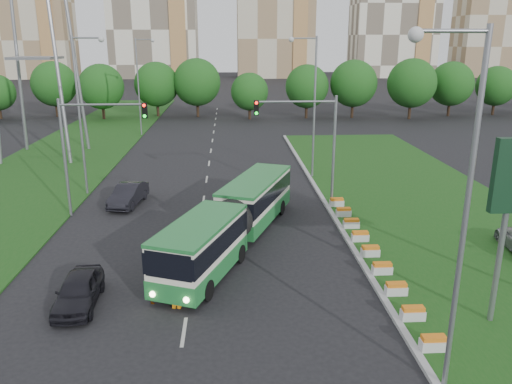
{
  "coord_description": "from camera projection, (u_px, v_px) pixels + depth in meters",
  "views": [
    {
      "loc": [
        -1.02,
        -24.22,
        11.5
      ],
      "look_at": [
        0.62,
        5.29,
        2.6
      ],
      "focal_mm": 35.0,
      "sensor_mm": 36.0,
      "label": 1
    }
  ],
  "objects": [
    {
      "name": "median_kerb",
      "position": [
        332.0,
        214.0,
        34.47
      ],
      "size": [
        0.3,
        60.0,
        0.18
      ],
      "primitive_type": "cube",
      "color": "#9C9C9C",
      "rests_on": "ground"
    },
    {
      "name": "apartment_tower_west",
      "position": [
        27.0,
        1.0,
        159.56
      ],
      "size": [
        26.0,
        15.0,
        48.0
      ],
      "primitive_type": "cube",
      "color": "beige",
      "rests_on": "ground"
    },
    {
      "name": "traffic_mast_left",
      "position": [
        87.0,
        139.0,
        33.04
      ],
      "size": [
        5.76,
        0.32,
        8.0
      ],
      "color": "gray",
      "rests_on": "ground"
    },
    {
      "name": "grass_median",
      "position": [
        430.0,
        213.0,
        34.85
      ],
      "size": [
        14.0,
        60.0,
        0.15
      ],
      "primitive_type": "cube",
      "color": "#174714",
      "rests_on": "ground"
    },
    {
      "name": "pedestrian",
      "position": [
        153.0,
        284.0,
        22.76
      ],
      "size": [
        0.62,
        0.76,
        1.8
      ],
      "primitive_type": "imported",
      "rotation": [
        0.0,
        0.0,
        1.25
      ],
      "color": "gray",
      "rests_on": "ground"
    },
    {
      "name": "articulated_bus",
      "position": [
        230.0,
        219.0,
        29.09
      ],
      "size": [
        2.52,
        16.16,
        2.66
      ],
      "rotation": [
        0.0,
        0.0,
        -0.38
      ],
      "color": "silver",
      "rests_on": "ground"
    },
    {
      "name": "shopping_trolley",
      "position": [
        177.0,
        301.0,
        22.49
      ],
      "size": [
        0.38,
        0.4,
        0.64
      ],
      "rotation": [
        0.0,
        0.0,
        -0.18
      ],
      "color": "orange",
      "rests_on": "ground"
    },
    {
      "name": "ground",
      "position": [
        250.0,
        267.0,
        26.53
      ],
      "size": [
        360.0,
        360.0,
        0.0
      ],
      "primitive_type": "plane",
      "color": "black",
      "rests_on": "ground"
    },
    {
      "name": "tree_line",
      "position": [
        298.0,
        89.0,
        78.35
      ],
      "size": [
        120.0,
        8.0,
        9.0
      ],
      "primitive_type": null,
      "color": "#155117",
      "rests_on": "ground"
    },
    {
      "name": "street_lamps",
      "position": [
        200.0,
        126.0,
        34.2
      ],
      "size": [
        36.0,
        60.0,
        12.0
      ],
      "primitive_type": null,
      "color": "gray",
      "rests_on": "ground"
    },
    {
      "name": "traffic_mast_median",
      "position": [
        312.0,
        134.0,
        34.8
      ],
      "size": [
        5.76,
        0.32,
        8.0
      ],
      "color": "gray",
      "rests_on": "ground"
    },
    {
      "name": "apartment_tower_east",
      "position": [
        395.0,
        5.0,
        166.09
      ],
      "size": [
        27.0,
        15.0,
        47.0
      ],
      "primitive_type": "cube",
      "color": "white",
      "rests_on": "ground"
    },
    {
      "name": "lane_markings",
      "position": [
        208.0,
        174.0,
        45.49
      ],
      "size": [
        0.2,
        100.0,
        0.01
      ],
      "primitive_type": null,
      "color": "#B0B1AA",
      "rests_on": "ground"
    },
    {
      "name": "car_left_near",
      "position": [
        79.0,
        290.0,
        22.54
      ],
      "size": [
        1.92,
        4.38,
        1.47
      ],
      "primitive_type": "imported",
      "rotation": [
        0.0,
        0.0,
        0.04
      ],
      "color": "black",
      "rests_on": "ground"
    },
    {
      "name": "left_verge",
      "position": [
        58.0,
        162.0,
        49.46
      ],
      "size": [
        12.0,
        110.0,
        0.1
      ],
      "primitive_type": "cube",
      "color": "#174714",
      "rests_on": "ground"
    },
    {
      "name": "car_left_far",
      "position": [
        128.0,
        195.0,
        36.54
      ],
      "size": [
        2.39,
        4.94,
        1.56
      ],
      "primitive_type": "imported",
      "rotation": [
        0.0,
        0.0,
        -0.16
      ],
      "color": "black",
      "rests_on": "ground"
    },
    {
      "name": "midrise_east",
      "position": [
        495.0,
        16.0,
        168.96
      ],
      "size": [
        24.0,
        14.0,
        40.0
      ],
      "primitive_type": "cube",
      "color": "beige",
      "rests_on": "ground"
    },
    {
      "name": "flower_planters",
      "position": [
        370.0,
        251.0,
        27.52
      ],
      "size": [
        1.1,
        18.1,
        0.6
      ],
      "primitive_type": null,
      "color": "silver",
      "rests_on": "grass_median"
    }
  ]
}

